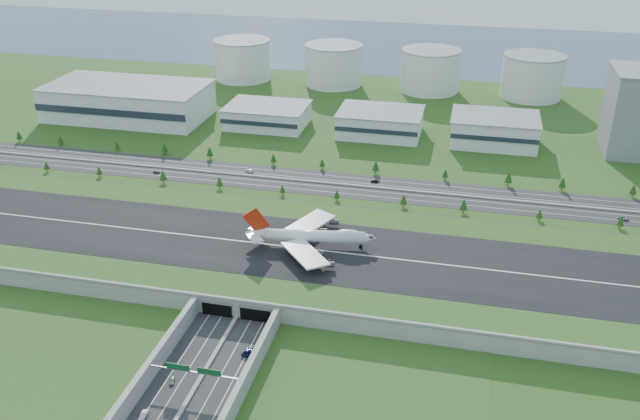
% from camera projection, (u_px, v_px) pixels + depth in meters
% --- Properties ---
extents(ground, '(1200.00, 1200.00, 0.00)m').
position_uv_depth(ground, '(271.00, 259.00, 330.02)').
color(ground, '#264716').
rests_on(ground, ground).
extents(airfield_deck, '(520.00, 100.00, 9.20)m').
position_uv_depth(airfield_deck, '(271.00, 252.00, 328.12)').
color(airfield_deck, gray).
rests_on(airfield_deck, ground).
extents(underpass_road, '(38.80, 120.40, 8.00)m').
position_uv_depth(underpass_road, '(190.00, 388.00, 241.65)').
color(underpass_road, '#28282B').
rests_on(underpass_road, ground).
extents(sign_gantry_near, '(38.70, 0.70, 9.80)m').
position_uv_depth(sign_gantry_near, '(194.00, 373.00, 243.92)').
color(sign_gantry_near, gray).
rests_on(sign_gantry_near, ground).
extents(north_expressway, '(560.00, 36.00, 0.12)m').
position_uv_depth(north_expressway, '(316.00, 182.00, 412.99)').
color(north_expressway, '#28282B').
rests_on(north_expressway, ground).
extents(tree_row, '(503.11, 48.58, 8.28)m').
position_uv_depth(tree_row, '(349.00, 177.00, 409.05)').
color(tree_row, '#3D2819').
rests_on(tree_row, ground).
extents(hangar_west, '(120.00, 60.00, 25.00)m').
position_uv_depth(hangar_west, '(128.00, 101.00, 520.63)').
color(hangar_west, silver).
rests_on(hangar_west, ground).
extents(hangar_mid_a, '(58.00, 42.00, 15.00)m').
position_uv_depth(hangar_mid_a, '(267.00, 116.00, 504.87)').
color(hangar_mid_a, silver).
rests_on(hangar_mid_a, ground).
extents(hangar_mid_b, '(58.00, 42.00, 17.00)m').
position_uv_depth(hangar_mid_b, '(380.00, 123.00, 487.17)').
color(hangar_mid_b, silver).
rests_on(hangar_mid_b, ground).
extents(hangar_mid_c, '(58.00, 42.00, 19.00)m').
position_uv_depth(hangar_mid_c, '(494.00, 130.00, 470.48)').
color(hangar_mid_c, silver).
rests_on(hangar_mid_c, ground).
extents(fuel_tank_a, '(50.00, 50.00, 35.00)m').
position_uv_depth(fuel_tank_a, '(243.00, 60.00, 617.47)').
color(fuel_tank_a, silver).
rests_on(fuel_tank_a, ground).
extents(fuel_tank_b, '(50.00, 50.00, 35.00)m').
position_uv_depth(fuel_tank_b, '(334.00, 65.00, 600.21)').
color(fuel_tank_b, silver).
rests_on(fuel_tank_b, ground).
extents(fuel_tank_c, '(50.00, 50.00, 35.00)m').
position_uv_depth(fuel_tank_c, '(430.00, 71.00, 582.95)').
color(fuel_tank_c, silver).
rests_on(fuel_tank_c, ground).
extents(fuel_tank_d, '(50.00, 50.00, 35.00)m').
position_uv_depth(fuel_tank_d, '(532.00, 77.00, 565.68)').
color(fuel_tank_d, silver).
rests_on(fuel_tank_d, ground).
extents(bay_water, '(1200.00, 260.00, 0.06)m').
position_uv_depth(bay_water, '(396.00, 45.00, 749.34)').
color(bay_water, '#3A516E').
rests_on(bay_water, ground).
extents(boeing_747, '(63.55, 59.63, 19.74)m').
position_uv_depth(boeing_747, '(311.00, 236.00, 323.03)').
color(boeing_747, white).
rests_on(boeing_747, airfield_deck).
extents(car_0, '(3.03, 4.84, 1.54)m').
position_uv_depth(car_0, '(172.00, 380.00, 249.37)').
color(car_0, '#A2A2A6').
rests_on(car_0, ground).
extents(car_1, '(1.94, 5.22, 1.71)m').
position_uv_depth(car_1, '(143.00, 415.00, 233.10)').
color(car_1, white).
rests_on(car_1, ground).
extents(car_2, '(3.88, 6.19, 1.60)m').
position_uv_depth(car_2, '(247.00, 352.00, 264.23)').
color(car_2, '#0D1541').
rests_on(car_2, ground).
extents(car_4, '(4.61, 2.53, 1.48)m').
position_uv_depth(car_4, '(157.00, 172.00, 425.57)').
color(car_4, '#4F5054').
rests_on(car_4, ground).
extents(car_5, '(4.68, 2.49, 1.47)m').
position_uv_depth(car_5, '(374.00, 181.00, 412.70)').
color(car_5, black).
rests_on(car_5, ground).
extents(car_6, '(6.72, 4.61, 1.71)m').
position_uv_depth(car_6, '(623.00, 218.00, 367.87)').
color(car_6, '#A8A7AC').
rests_on(car_6, ground).
extents(car_7, '(6.08, 3.25, 1.68)m').
position_uv_depth(car_7, '(249.00, 170.00, 427.44)').
color(car_7, white).
rests_on(car_7, ground).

